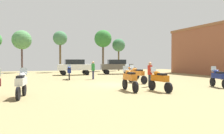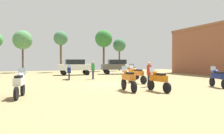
{
  "view_description": "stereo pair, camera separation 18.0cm",
  "coord_description": "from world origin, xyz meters",
  "px_view_note": "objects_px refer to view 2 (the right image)",
  "views": [
    {
      "loc": [
        -6.25,
        -15.87,
        1.85
      ],
      "look_at": [
        2.31,
        6.25,
        1.18
      ],
      "focal_mm": 35.39,
      "sensor_mm": 36.0,
      "label": 1
    },
    {
      "loc": [
        -6.09,
        -15.94,
        1.85
      ],
      "look_at": [
        2.31,
        6.25,
        1.18
      ],
      "focal_mm": 35.39,
      "sensor_mm": 36.0,
      "label": 2
    }
  ],
  "objects_px": {
    "tree_1": "(61,39)",
    "tree_7": "(119,45)",
    "motorcycle_2": "(20,83)",
    "car_2": "(117,66)",
    "car_3": "(75,66)",
    "motorcycle_1": "(218,77)",
    "tree_5": "(104,39)",
    "motorcycle_5": "(69,72)",
    "motorcycle_6": "(131,71)",
    "motorcycle_8": "(128,79)",
    "tree_6": "(23,40)",
    "motorcycle_4": "(158,80)",
    "person_1": "(149,72)",
    "motorcycle_3": "(131,72)",
    "person_2": "(93,69)",
    "motorcycle_7": "(137,74)"
  },
  "relations": [
    {
      "from": "motorcycle_2",
      "to": "tree_1",
      "type": "xyz_separation_m",
      "value": [
        5.33,
        24.69,
        4.66
      ]
    },
    {
      "from": "motorcycle_5",
      "to": "tree_7",
      "type": "height_order",
      "value": "tree_7"
    },
    {
      "from": "motorcycle_2",
      "to": "tree_1",
      "type": "relative_size",
      "value": 0.31
    },
    {
      "from": "motorcycle_2",
      "to": "tree_6",
      "type": "bearing_deg",
      "value": 100.7
    },
    {
      "from": "motorcycle_1",
      "to": "tree_5",
      "type": "xyz_separation_m",
      "value": [
        0.43,
        25.92,
        5.02
      ]
    },
    {
      "from": "tree_1",
      "to": "tree_7",
      "type": "relative_size",
      "value": 1.12
    },
    {
      "from": "motorcycle_2",
      "to": "car_2",
      "type": "relative_size",
      "value": 0.46
    },
    {
      "from": "motorcycle_3",
      "to": "car_3",
      "type": "distance_m",
      "value": 9.05
    },
    {
      "from": "person_1",
      "to": "tree_1",
      "type": "distance_m",
      "value": 23.41
    },
    {
      "from": "car_3",
      "to": "tree_1",
      "type": "distance_m",
      "value": 9.12
    },
    {
      "from": "tree_1",
      "to": "motorcycle_8",
      "type": "bearing_deg",
      "value": -88.24
    },
    {
      "from": "car_3",
      "to": "tree_1",
      "type": "bearing_deg",
      "value": 8.35
    },
    {
      "from": "motorcycle_6",
      "to": "motorcycle_7",
      "type": "xyz_separation_m",
      "value": [
        -2.29,
        -5.73,
        -0.0
      ]
    },
    {
      "from": "motorcycle_5",
      "to": "person_1",
      "type": "xyz_separation_m",
      "value": [
        4.28,
        -8.06,
        0.29
      ]
    },
    {
      "from": "motorcycle_2",
      "to": "motorcycle_1",
      "type": "bearing_deg",
      "value": 8.75
    },
    {
      "from": "motorcycle_2",
      "to": "car_3",
      "type": "relative_size",
      "value": 0.48
    },
    {
      "from": "person_1",
      "to": "tree_6",
      "type": "bearing_deg",
      "value": 16.76
    },
    {
      "from": "motorcycle_8",
      "to": "tree_5",
      "type": "distance_m",
      "value": 26.75
    },
    {
      "from": "motorcycle_8",
      "to": "car_2",
      "type": "bearing_deg",
      "value": 73.11
    },
    {
      "from": "motorcycle_7",
      "to": "tree_5",
      "type": "height_order",
      "value": "tree_5"
    },
    {
      "from": "motorcycle_2",
      "to": "motorcycle_6",
      "type": "distance_m",
      "value": 14.86
    },
    {
      "from": "tree_1",
      "to": "tree_6",
      "type": "height_order",
      "value": "tree_1"
    },
    {
      "from": "motorcycle_6",
      "to": "motorcycle_1",
      "type": "bearing_deg",
      "value": -98.53
    },
    {
      "from": "motorcycle_6",
      "to": "tree_6",
      "type": "height_order",
      "value": "tree_6"
    },
    {
      "from": "tree_1",
      "to": "tree_7",
      "type": "bearing_deg",
      "value": 7.43
    },
    {
      "from": "car_2",
      "to": "tree_5",
      "type": "xyz_separation_m",
      "value": [
        1.09,
        9.08,
        4.56
      ]
    },
    {
      "from": "motorcycle_7",
      "to": "motorcycle_8",
      "type": "relative_size",
      "value": 0.97
    },
    {
      "from": "car_3",
      "to": "person_2",
      "type": "bearing_deg",
      "value": -174.05
    },
    {
      "from": "motorcycle_3",
      "to": "motorcycle_2",
      "type": "bearing_deg",
      "value": -157.03
    },
    {
      "from": "car_2",
      "to": "car_3",
      "type": "relative_size",
      "value": 1.04
    },
    {
      "from": "motorcycle_6",
      "to": "motorcycle_2",
      "type": "bearing_deg",
      "value": -155.04
    },
    {
      "from": "motorcycle_5",
      "to": "motorcycle_6",
      "type": "bearing_deg",
      "value": 10.8
    },
    {
      "from": "motorcycle_5",
      "to": "tree_6",
      "type": "relative_size",
      "value": 0.32
    },
    {
      "from": "tree_5",
      "to": "tree_6",
      "type": "distance_m",
      "value": 13.47
    },
    {
      "from": "person_2",
      "to": "tree_7",
      "type": "bearing_deg",
      "value": 0.51
    },
    {
      "from": "motorcycle_4",
      "to": "car_2",
      "type": "relative_size",
      "value": 0.47
    },
    {
      "from": "motorcycle_4",
      "to": "tree_5",
      "type": "xyz_separation_m",
      "value": [
        5.38,
        26.21,
        5.02
      ]
    },
    {
      "from": "motorcycle_1",
      "to": "motorcycle_5",
      "type": "bearing_deg",
      "value": 145.87
    },
    {
      "from": "motorcycle_1",
      "to": "person_2",
      "type": "distance_m",
      "value": 11.28
    },
    {
      "from": "motorcycle_2",
      "to": "tree_6",
      "type": "xyz_separation_m",
      "value": [
        -0.44,
        25.77,
        4.37
      ]
    },
    {
      "from": "motorcycle_6",
      "to": "motorcycle_7",
      "type": "distance_m",
      "value": 6.17
    },
    {
      "from": "person_1",
      "to": "tree_6",
      "type": "xyz_separation_m",
      "value": [
        -8.86,
        23.87,
        4.07
      ]
    },
    {
      "from": "tree_5",
      "to": "motorcycle_4",
      "type": "bearing_deg",
      "value": -101.6
    },
    {
      "from": "tree_6",
      "to": "tree_5",
      "type": "bearing_deg",
      "value": -0.25
    },
    {
      "from": "motorcycle_3",
      "to": "motorcycle_7",
      "type": "bearing_deg",
      "value": -126.95
    },
    {
      "from": "motorcycle_2",
      "to": "car_2",
      "type": "bearing_deg",
      "value": 64.09
    },
    {
      "from": "person_2",
      "to": "tree_6",
      "type": "xyz_separation_m",
      "value": [
        -6.79,
        16.59,
        4.04
      ]
    },
    {
      "from": "motorcycle_6",
      "to": "person_1",
      "type": "bearing_deg",
      "value": -124.83
    },
    {
      "from": "tree_7",
      "to": "motorcycle_2",
      "type": "bearing_deg",
      "value": -121.85
    },
    {
      "from": "motorcycle_4",
      "to": "tree_5",
      "type": "height_order",
      "value": "tree_5"
    }
  ]
}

